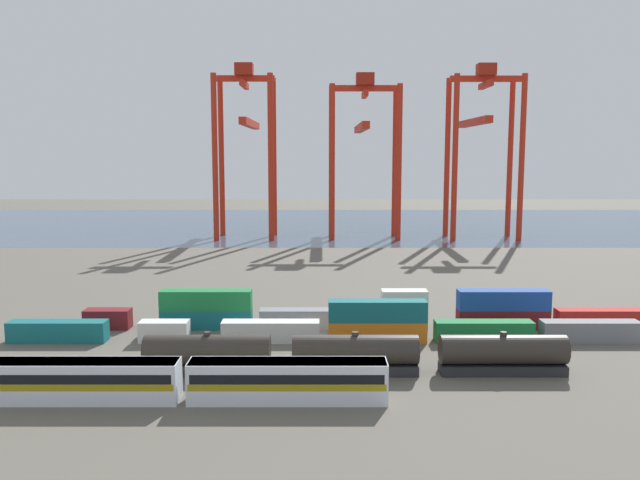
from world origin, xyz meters
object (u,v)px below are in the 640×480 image
object	(u,v)px
shipping_container_5	(484,331)
shipping_container_15	(602,319)
shipping_container_6	(591,331)
gantry_crane_central	(364,140)
passenger_train	(185,379)
shipping_container_13	(504,319)
gantry_crane_east	(483,135)
shipping_container_2	(272,331)
freight_tank_row	(356,354)
gantry_crane_west	(247,135)

from	to	relation	value
shipping_container_5	shipping_container_15	xyz separation A→B (m)	(17.26, 6.11, 0.00)
shipping_container_6	gantry_crane_central	bearing A→B (deg)	101.66
passenger_train	shipping_container_5	distance (m)	38.56
shipping_container_13	shipping_container_15	world-z (taller)	same
passenger_train	shipping_container_15	xyz separation A→B (m)	(50.40, 25.79, -0.84)
passenger_train	gantry_crane_east	bearing A→B (deg)	64.92
passenger_train	gantry_crane_east	xyz separation A→B (m)	(57.41, 122.66, 26.07)
shipping_container_2	gantry_crane_central	xyz separation A→B (m)	(18.23, 103.92, 25.68)
shipping_container_13	gantry_crane_east	bearing A→B (deg)	78.23
gantry_crane_central	shipping_container_13	bearing A→B (deg)	-82.84
shipping_container_2	gantry_crane_east	bearing A→B (deg)	63.78
passenger_train	shipping_container_15	world-z (taller)	passenger_train
passenger_train	freight_tank_row	world-z (taller)	freight_tank_row
passenger_train	freight_tank_row	bearing A→B (deg)	25.02
freight_tank_row	gantry_crane_central	distance (m)	118.81
shipping_container_6	gantry_crane_central	xyz separation A→B (m)	(-21.44, 103.92, 25.68)
shipping_container_13	shipping_container_15	distance (m)	13.19
shipping_container_2	passenger_train	bearing A→B (deg)	-108.79
gantry_crane_west	gantry_crane_central	bearing A→B (deg)	0.83
shipping_container_15	gantry_crane_central	distance (m)	104.29
freight_tank_row	gantry_crane_central	world-z (taller)	gantry_crane_central
shipping_container_2	shipping_container_5	bearing A→B (deg)	0.00
shipping_container_6	gantry_crane_central	size ratio (longest dim) A/B	0.27
shipping_container_5	shipping_container_13	bearing A→B (deg)	56.30
shipping_container_2	gantry_crane_west	size ratio (longest dim) A/B	0.26
shipping_container_6	shipping_container_5	bearing A→B (deg)	180.00
shipping_container_2	gantry_crane_central	distance (m)	108.59
shipping_container_5	gantry_crane_central	distance (m)	107.36
shipping_container_6	shipping_container_15	distance (m)	7.32
shipping_container_13	shipping_container_5	bearing A→B (deg)	-123.70
gantry_crane_east	shipping_container_5	bearing A→B (deg)	-103.26
shipping_container_6	shipping_container_15	xyz separation A→B (m)	(4.04, 6.11, 0.00)
shipping_container_2	gantry_crane_west	xyz separation A→B (m)	(-14.26, 103.45, 26.84)
shipping_container_2	shipping_container_13	bearing A→B (deg)	11.32
passenger_train	gantry_crane_central	xyz separation A→B (m)	(24.93, 123.61, 24.83)
gantry_crane_central	passenger_train	bearing A→B (deg)	-101.40
passenger_train	shipping_container_13	world-z (taller)	passenger_train
freight_tank_row	shipping_container_6	xyz separation A→B (m)	(29.82, 11.96, -0.88)
shipping_container_13	gantry_crane_central	bearing A→B (deg)	97.16
shipping_container_2	shipping_container_5	size ratio (longest dim) A/B	1.00
passenger_train	gantry_crane_east	size ratio (longest dim) A/B	0.81
shipping_container_13	shipping_container_15	bearing A→B (deg)	0.00
shipping_container_6	freight_tank_row	bearing A→B (deg)	-158.14
shipping_container_5	shipping_container_6	xyz separation A→B (m)	(13.22, 0.00, 0.00)
passenger_train	gantry_crane_west	size ratio (longest dim) A/B	0.81
gantry_crane_west	shipping_container_6	bearing A→B (deg)	-62.47
shipping_container_2	shipping_container_5	world-z (taller)	same
gantry_crane_west	gantry_crane_central	xyz separation A→B (m)	(32.48, 0.47, -1.16)
freight_tank_row	shipping_container_5	distance (m)	20.48
passenger_train	shipping_container_13	bearing A→B (deg)	34.72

